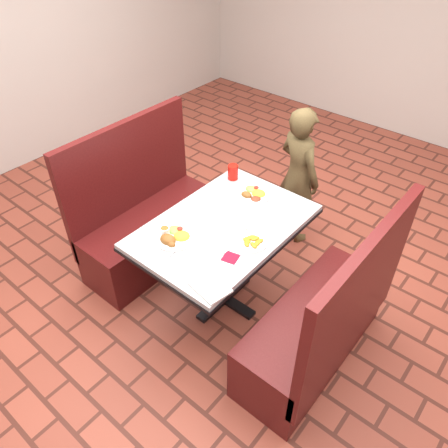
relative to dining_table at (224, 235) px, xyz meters
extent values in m
plane|color=brown|center=(0.00, 0.00, -0.65)|extent=(7.00, 7.00, 0.00)
cube|color=beige|center=(0.00, 3.50, 0.75)|extent=(6.00, 0.04, 2.80)
cube|color=#ACAFB1|center=(0.00, 0.00, 0.08)|extent=(0.80, 1.20, 0.03)
cube|color=black|center=(0.00, 0.00, 0.05)|extent=(0.81, 1.21, 0.02)
cylinder|color=black|center=(0.00, 0.00, -0.30)|extent=(0.10, 0.10, 0.69)
cube|color=black|center=(0.00, 0.00, -0.64)|extent=(0.55, 0.08, 0.03)
cube|color=black|center=(0.00, 0.00, -0.64)|extent=(0.08, 0.55, 0.03)
cube|color=#4D1211|center=(-0.75, 0.00, -0.43)|extent=(0.45, 1.20, 0.45)
cube|color=#4D1211|center=(-0.97, 0.00, 0.05)|extent=(0.06, 1.20, 0.95)
cube|color=#4D1211|center=(0.75, 0.00, -0.43)|extent=(0.45, 1.20, 0.45)
cube|color=#4D1211|center=(0.97, 0.00, 0.05)|extent=(0.06, 1.20, 0.95)
imported|color=brown|center=(-0.05, 1.01, -0.05)|extent=(0.51, 0.41, 1.21)
cylinder|color=white|center=(-0.14, -0.32, 0.10)|extent=(0.26, 0.26, 0.02)
ellipsoid|color=gold|center=(-0.11, -0.28, 0.13)|extent=(0.10, 0.10, 0.05)
ellipsoid|color=#75B147|center=(-0.19, -0.27, 0.13)|extent=(0.10, 0.09, 0.03)
cylinder|color=red|center=(-0.16, -0.25, 0.13)|extent=(0.04, 0.04, 0.01)
ellipsoid|color=brown|center=(-0.15, -0.37, 0.14)|extent=(0.11, 0.09, 0.06)
ellipsoid|color=brown|center=(-0.11, -0.38, 0.13)|extent=(0.06, 0.05, 0.04)
cylinder|color=white|center=(-0.22, -0.32, 0.13)|extent=(0.06, 0.06, 0.04)
cylinder|color=brown|center=(-0.22, -0.32, 0.15)|extent=(0.05, 0.05, 0.00)
cylinder|color=white|center=(-0.05, 0.38, 0.10)|extent=(0.24, 0.24, 0.01)
ellipsoid|color=gold|center=(-0.02, 0.41, 0.13)|extent=(0.10, 0.10, 0.04)
ellipsoid|color=#75B147|center=(-0.09, 0.42, 0.13)|extent=(0.10, 0.08, 0.03)
cylinder|color=red|center=(-0.06, 0.44, 0.13)|extent=(0.04, 0.04, 0.01)
ellipsoid|color=brown|center=(0.00, 0.35, 0.12)|extent=(0.07, 0.07, 0.03)
ellipsoid|color=brown|center=(-0.07, 0.34, 0.13)|extent=(0.08, 0.06, 0.05)
cylinder|color=white|center=(0.26, -0.03, 0.10)|extent=(0.19, 0.19, 0.01)
cube|color=maroon|center=(0.24, -0.22, 0.10)|extent=(0.11, 0.11, 0.00)
cube|color=silver|center=(0.19, -0.18, 0.10)|extent=(0.03, 0.12, 0.00)
cylinder|color=#BB140C|center=(-0.30, 0.46, 0.15)|extent=(0.08, 0.08, 0.12)
cube|color=silver|center=(0.31, -0.49, 0.10)|extent=(0.24, 0.20, 0.01)
cube|color=silver|center=(-0.10, -0.33, 0.11)|extent=(0.03, 0.17, 0.00)
cube|color=silver|center=(-0.06, -0.38, 0.11)|extent=(0.04, 0.17, 0.00)
camera|label=1|loc=(1.44, -1.72, 1.93)|focal=35.00mm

